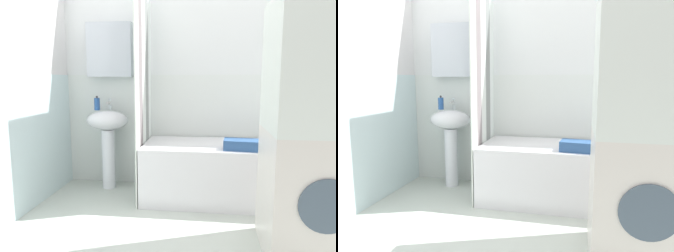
% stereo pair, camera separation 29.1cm
% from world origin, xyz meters
% --- Properties ---
extents(ground_plane, '(4.80, 5.60, 0.04)m').
position_xyz_m(ground_plane, '(0.00, 0.00, -0.02)').
color(ground_plane, silver).
extents(wall_back_tiled, '(3.60, 0.18, 2.40)m').
position_xyz_m(wall_back_tiled, '(-0.06, 1.26, 1.14)').
color(wall_back_tiled, silver).
rests_on(wall_back_tiled, ground_plane).
extents(wall_left_tiled, '(0.07, 1.81, 2.40)m').
position_xyz_m(wall_left_tiled, '(-1.57, 0.34, 1.12)').
color(wall_left_tiled, silver).
rests_on(wall_left_tiled, ground_plane).
extents(sink, '(0.44, 0.34, 0.83)m').
position_xyz_m(sink, '(-1.03, 1.03, 0.61)').
color(sink, white).
rests_on(sink, ground_plane).
extents(faucet, '(0.03, 0.12, 0.12)m').
position_xyz_m(faucet, '(-1.03, 1.11, 0.89)').
color(faucet, silver).
rests_on(faucet, sink).
extents(soap_dispenser, '(0.06, 0.06, 0.15)m').
position_xyz_m(soap_dispenser, '(-1.15, 1.07, 0.90)').
color(soap_dispenser, '#2B579D').
rests_on(soap_dispenser, sink).
extents(bathtub, '(1.60, 0.72, 0.54)m').
position_xyz_m(bathtub, '(0.21, 0.86, 0.27)').
color(bathtub, white).
rests_on(bathtub, ground_plane).
extents(shower_curtain, '(0.01, 0.72, 2.00)m').
position_xyz_m(shower_curtain, '(-0.60, 0.86, 1.00)').
color(shower_curtain, white).
rests_on(shower_curtain, ground_plane).
extents(body_wash_bottle, '(0.06, 0.06, 0.21)m').
position_xyz_m(body_wash_bottle, '(0.91, 1.13, 0.64)').
color(body_wash_bottle, gold).
rests_on(body_wash_bottle, bathtub).
extents(conditioner_bottle, '(0.05, 0.05, 0.22)m').
position_xyz_m(conditioner_bottle, '(0.78, 1.15, 0.65)').
color(conditioner_bottle, '#2B4A96').
rests_on(conditioner_bottle, bathtub).
extents(towel_folded, '(0.36, 0.22, 0.09)m').
position_xyz_m(towel_folded, '(0.33, 0.64, 0.59)').
color(towel_folded, '#2E5389').
rests_on(towel_folded, bathtub).
extents(washer_dryer_stack, '(0.58, 0.64, 1.65)m').
position_xyz_m(washer_dryer_stack, '(0.69, -0.04, 0.82)').
color(washer_dryer_stack, silver).
rests_on(washer_dryer_stack, ground_plane).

